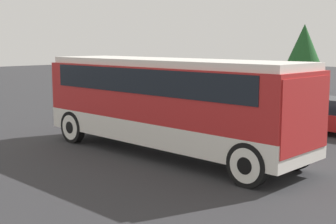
{
  "coord_description": "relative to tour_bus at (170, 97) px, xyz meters",
  "views": [
    {
      "loc": [
        10.77,
        -11.05,
        3.73
      ],
      "look_at": [
        0.0,
        0.0,
        1.44
      ],
      "focal_mm": 50.0,
      "sensor_mm": 36.0,
      "label": 1
    }
  ],
  "objects": [
    {
      "name": "tour_bus",
      "position": [
        0.0,
        0.0,
        0.0
      ],
      "size": [
        10.0,
        2.67,
        3.2
      ],
      "color": "silver",
      "rests_on": "ground_plane"
    },
    {
      "name": "parked_car_mid",
      "position": [
        2.26,
        7.41,
        -1.22
      ],
      "size": [
        4.59,
        1.97,
        1.47
      ],
      "color": "maroon",
      "rests_on": "ground_plane"
    },
    {
      "name": "ground_plane",
      "position": [
        -0.1,
        0.0,
        -1.94
      ],
      "size": [
        120.0,
        120.0,
        0.0
      ],
      "primitive_type": "plane",
      "color": "#2D2D30"
    },
    {
      "name": "parked_car_near",
      "position": [
        -2.34,
        4.94,
        -1.25
      ],
      "size": [
        4.07,
        1.82,
        1.4
      ],
      "color": "silver",
      "rests_on": "ground_plane"
    },
    {
      "name": "tree_left",
      "position": [
        -5.93,
        19.96,
        1.47
      ],
      "size": [
        2.79,
        2.79,
        5.07
      ],
      "color": "brown",
      "rests_on": "ground_plane"
    }
  ]
}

